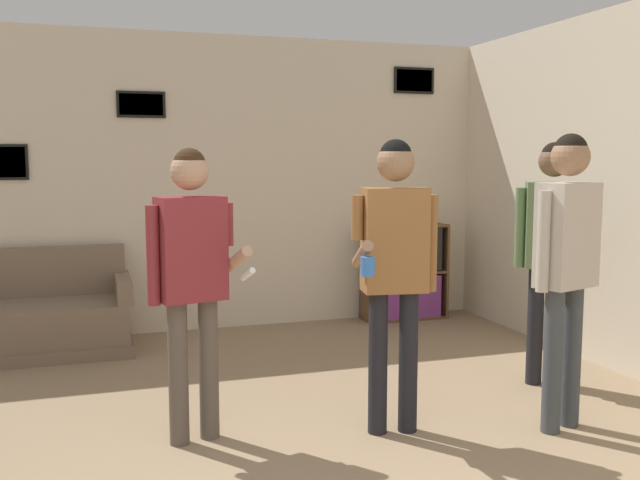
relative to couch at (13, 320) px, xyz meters
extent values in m
cube|color=beige|center=(1.43, 0.42, 1.07)|extent=(8.20, 0.06, 2.70)
cube|color=black|center=(1.08, 0.38, 1.77)|extent=(0.42, 0.02, 0.23)
cube|color=beige|center=(1.08, 0.37, 1.77)|extent=(0.37, 0.01, 0.19)
cube|color=black|center=(0.00, 0.38, 1.27)|extent=(0.28, 0.02, 0.30)
cube|color=gray|center=(0.00, 0.37, 1.27)|extent=(0.24, 0.01, 0.26)
cube|color=black|center=(3.71, 0.38, 2.07)|extent=(0.43, 0.02, 0.25)
cube|color=gray|center=(3.71, 0.37, 2.07)|extent=(0.38, 0.01, 0.21)
cube|color=beige|center=(4.36, -1.86, 1.07)|extent=(0.06, 6.91, 2.70)
cube|color=#7A6651|center=(0.00, -0.05, -0.23)|extent=(1.85, 0.80, 0.10)
cube|color=#7A6651|center=(0.00, -0.05, -0.02)|extent=(1.79, 0.74, 0.32)
cube|color=#7A6651|center=(0.00, 0.28, 0.35)|extent=(1.79, 0.14, 0.42)
cube|color=#7A6651|center=(0.86, -0.05, 0.23)|extent=(0.12, 0.74, 0.18)
cube|color=brown|center=(3.15, 0.20, 0.19)|extent=(0.02, 0.30, 0.94)
cube|color=brown|center=(3.96, 0.20, 0.19)|extent=(0.02, 0.30, 0.94)
cube|color=brown|center=(3.56, 0.35, 0.19)|extent=(0.83, 0.01, 0.94)
cube|color=brown|center=(3.56, 0.20, -0.27)|extent=(0.78, 0.30, 0.02)
cube|color=brown|center=(3.56, 0.20, 0.65)|extent=(0.78, 0.30, 0.02)
cube|color=brown|center=(3.56, 0.20, 0.19)|extent=(0.78, 0.30, 0.02)
cube|color=#7F3889|center=(3.56, 0.19, -0.05)|extent=(0.67, 0.26, 0.42)
cube|color=black|center=(3.56, 0.19, 0.42)|extent=(0.67, 0.26, 0.42)
cylinder|color=brown|center=(1.05, -2.25, 0.12)|extent=(0.11, 0.11, 0.81)
cylinder|color=brown|center=(1.23, -2.21, 0.12)|extent=(0.11, 0.11, 0.81)
cube|color=maroon|center=(1.14, -2.23, 0.81)|extent=(0.39, 0.27, 0.57)
sphere|color=tan|center=(1.14, -2.23, 1.24)|extent=(0.21, 0.21, 0.21)
sphere|color=#382314|center=(1.14, -2.23, 1.28)|extent=(0.18, 0.18, 0.18)
cylinder|color=maroon|center=(1.35, -2.19, 0.94)|extent=(0.07, 0.07, 0.24)
cylinder|color=tan|center=(1.38, -2.32, 0.75)|extent=(0.13, 0.30, 0.18)
cylinder|color=white|center=(1.41, -2.45, 0.69)|extent=(0.06, 0.15, 0.09)
cylinder|color=maroon|center=(0.93, -2.28, 0.79)|extent=(0.07, 0.07, 0.54)
cylinder|color=black|center=(2.16, -2.45, 0.14)|extent=(0.11, 0.11, 0.83)
cylinder|color=black|center=(2.34, -2.48, 0.14)|extent=(0.11, 0.11, 0.83)
cube|color=#936033|center=(2.25, -2.46, 0.85)|extent=(0.39, 0.26, 0.59)
sphere|color=#997051|center=(2.25, -2.46, 1.28)|extent=(0.22, 0.22, 0.22)
sphere|color=black|center=(2.25, -2.46, 1.32)|extent=(0.18, 0.18, 0.18)
cylinder|color=#936033|center=(2.47, -2.50, 0.82)|extent=(0.07, 0.07, 0.56)
cylinder|color=#936033|center=(2.04, -2.43, 0.98)|extent=(0.07, 0.07, 0.25)
cylinder|color=#997051|center=(2.02, -2.56, 0.79)|extent=(0.11, 0.31, 0.19)
cylinder|color=blue|center=(2.00, -2.70, 0.74)|extent=(0.08, 0.08, 0.10)
cylinder|color=#3D4247|center=(3.13, -2.75, 0.14)|extent=(0.11, 0.11, 0.85)
cylinder|color=#3D4247|center=(3.30, -2.70, 0.14)|extent=(0.11, 0.11, 0.85)
cube|color=#BCB2A3|center=(3.21, -2.73, 0.87)|extent=(0.40, 0.30, 0.60)
sphere|color=#997051|center=(3.21, -2.73, 1.32)|extent=(0.22, 0.22, 0.22)
sphere|color=black|center=(3.21, -2.73, 1.35)|extent=(0.19, 0.19, 0.19)
cylinder|color=#BCB2A3|center=(3.42, -2.66, 0.85)|extent=(0.07, 0.07, 0.57)
cylinder|color=#BCB2A3|center=(3.01, -2.79, 0.85)|extent=(0.07, 0.07, 0.57)
cylinder|color=black|center=(3.57, -1.95, 0.14)|extent=(0.11, 0.11, 0.83)
cylinder|color=black|center=(3.73, -2.04, 0.14)|extent=(0.11, 0.11, 0.83)
cube|color=#5B7A4C|center=(3.65, -1.99, 0.85)|extent=(0.41, 0.35, 0.59)
sphere|color=brown|center=(3.65, -1.99, 1.29)|extent=(0.22, 0.22, 0.22)
sphere|color=black|center=(3.65, -1.99, 1.32)|extent=(0.18, 0.18, 0.18)
cylinder|color=#5B7A4C|center=(3.84, -2.10, 0.83)|extent=(0.07, 0.07, 0.56)
cylinder|color=#5B7A4C|center=(3.46, -1.89, 0.83)|extent=(0.07, 0.07, 0.56)
camera|label=1|loc=(0.61, -6.14, 1.31)|focal=40.00mm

